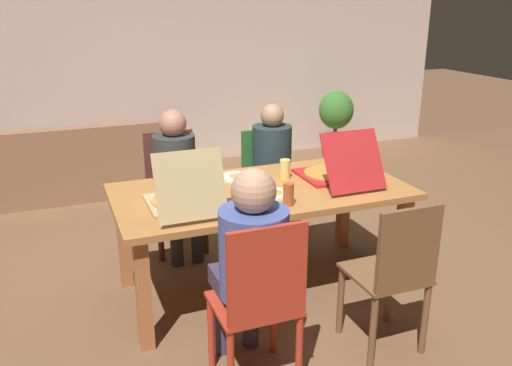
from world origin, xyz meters
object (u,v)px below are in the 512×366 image
at_px(drinking_glass_1, 288,194).
at_px(pizza_box_0, 182,199).
at_px(chair_2, 260,299).
at_px(drinking_glass_0, 285,169).
at_px(pizza_box_1, 334,172).
at_px(dining_table, 261,201).
at_px(person_0, 274,161).
at_px(chair_3, 394,272).
at_px(potted_plant, 336,119).
at_px(chair_1, 174,188).
at_px(person_2, 250,256).
at_px(person_1, 177,170).
at_px(plate_0, 237,176).
at_px(plate_2, 200,182).
at_px(chair_0, 268,177).
at_px(plate_1, 273,193).
at_px(couch, 60,170).

bearing_deg(drinking_glass_1, pizza_box_0, 161.79).
bearing_deg(chair_2, drinking_glass_0, 60.36).
xyz_separation_m(pizza_box_1, drinking_glass_1, (-0.52, -0.35, 0.02)).
bearing_deg(dining_table, person_0, 61.09).
xyz_separation_m(person_0, drinking_glass_1, (-0.39, -1.13, 0.14)).
bearing_deg(chair_3, potted_plant, 65.07).
distance_m(chair_1, pizza_box_1, 1.39).
height_order(person_2, chair_3, person_2).
height_order(dining_table, pizza_box_1, pizza_box_1).
bearing_deg(pizza_box_1, person_0, 99.40).
bearing_deg(pizza_box_0, person_1, 79.03).
bearing_deg(person_0, plate_0, -135.38).
bearing_deg(dining_table, plate_2, 144.32).
relative_size(chair_0, drinking_glass_0, 6.58).
distance_m(chair_1, person_1, 0.24).
xyz_separation_m(dining_table, drinking_glass_0, (0.24, 0.14, 0.16)).
distance_m(plate_0, plate_1, 0.43).
height_order(plate_2, couch, plate_2).
height_order(dining_table, plate_1, plate_1).
bearing_deg(plate_1, chair_3, -64.03).
bearing_deg(chair_1, person_0, -12.27).
bearing_deg(drinking_glass_0, plate_1, -126.84).
bearing_deg(drinking_glass_1, chair_2, -124.89).
xyz_separation_m(chair_0, person_2, (-0.83, -1.75, 0.21)).
height_order(person_1, plate_2, person_1).
distance_m(plate_0, drinking_glass_1, 0.64).
bearing_deg(chair_1, pizza_box_1, -45.10).
bearing_deg(pizza_box_0, dining_table, 13.50).
bearing_deg(person_2, pizza_box_1, 41.16).
bearing_deg(dining_table, couch, 116.15).
xyz_separation_m(pizza_box_1, potted_plant, (1.63, 2.82, -0.32)).
relative_size(pizza_box_0, potted_plant, 0.63).
height_order(dining_table, plate_0, plate_0).
relative_size(dining_table, person_0, 1.69).
relative_size(pizza_box_1, drinking_glass_1, 4.34).
height_order(drinking_glass_0, couch, drinking_glass_0).
relative_size(pizza_box_0, plate_1, 2.42).
height_order(person_0, person_2, person_2).
distance_m(chair_2, plate_0, 1.32).
xyz_separation_m(dining_table, person_2, (-0.40, -0.84, 0.05)).
height_order(chair_0, plate_1, chair_0).
bearing_deg(plate_0, chair_0, 51.40).
xyz_separation_m(plate_0, drinking_glass_0, (0.31, -0.14, 0.06)).
bearing_deg(dining_table, chair_1, 112.52).
relative_size(chair_1, person_2, 0.79).
xyz_separation_m(chair_3, plate_2, (-0.79, 1.21, 0.25)).
bearing_deg(chair_2, plate_1, 62.99).
bearing_deg(person_0, chair_3, -90.00).
xyz_separation_m(chair_0, drinking_glass_1, (-0.39, -1.26, 0.33)).
height_order(pizza_box_0, drinking_glass_0, pizza_box_0).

